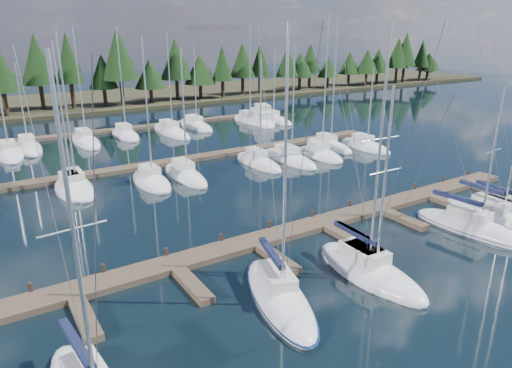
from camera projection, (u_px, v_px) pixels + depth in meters
ground at (240, 183)px, 44.46m from camera, size 260.00×260.00×0.00m
far_shore at (91, 101)px, 92.35m from camera, size 220.00×30.00×0.60m
main_dock at (325, 226)px, 34.28m from camera, size 44.00×6.13×0.90m
back_docks at (165, 141)px, 60.06m from camera, size 50.00×21.80×0.40m
front_sailboat_1 at (279, 296)px, 25.11m from camera, size 5.09×9.41×15.40m
front_sailboat_2 at (364, 268)px, 28.07m from camera, size 3.36×7.81×15.47m
front_sailboat_3 at (370, 271)px, 27.74m from camera, size 2.78×8.42×12.28m
front_sailboat_4 at (473, 228)px, 33.69m from camera, size 3.73×9.72×11.40m
front_sailboat_5 at (496, 216)px, 35.73m from camera, size 2.73×9.30×16.32m
front_sailboat_6 at (510, 216)px, 35.77m from camera, size 2.85×8.58×14.74m
back_sailboat_rows at (180, 148)px, 56.55m from camera, size 45.86×32.36×16.58m
motor_yacht_right at (262, 120)px, 72.42m from camera, size 6.28×10.44×4.96m
tree_line at (86, 69)px, 81.12m from camera, size 184.69×11.80×13.91m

